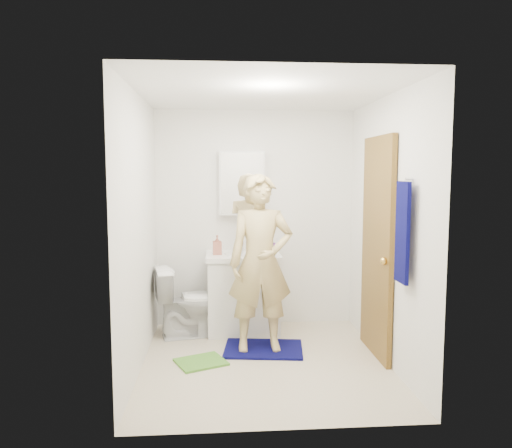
{
  "coord_description": "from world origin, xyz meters",
  "views": [
    {
      "loc": [
        -0.41,
        -4.35,
        1.72
      ],
      "look_at": [
        -0.06,
        0.25,
        1.24
      ],
      "focal_mm": 35.0,
      "sensor_mm": 36.0,
      "label": 1
    }
  ],
  "objects_px": {
    "soap_dispenser": "(217,245)",
    "man": "(261,263)",
    "toothbrush_cup": "(270,248)",
    "toilet": "(191,301)",
    "vanity_cabinet": "(243,295)",
    "towel": "(403,232)",
    "medicine_cabinet": "(242,183)"
  },
  "relations": [
    {
      "from": "toilet",
      "to": "man",
      "type": "distance_m",
      "value": 0.98
    },
    {
      "from": "toilet",
      "to": "vanity_cabinet",
      "type": "bearing_deg",
      "value": -90.04
    },
    {
      "from": "towel",
      "to": "toothbrush_cup",
      "type": "distance_m",
      "value": 1.83
    },
    {
      "from": "towel",
      "to": "man",
      "type": "xyz_separation_m",
      "value": [
        -1.04,
        0.87,
        -0.39
      ]
    },
    {
      "from": "soap_dispenser",
      "to": "medicine_cabinet",
      "type": "bearing_deg",
      "value": 41.89
    },
    {
      "from": "vanity_cabinet",
      "to": "medicine_cabinet",
      "type": "height_order",
      "value": "medicine_cabinet"
    },
    {
      "from": "toilet",
      "to": "man",
      "type": "height_order",
      "value": "man"
    },
    {
      "from": "towel",
      "to": "man",
      "type": "distance_m",
      "value": 1.41
    },
    {
      "from": "towel",
      "to": "toilet",
      "type": "xyz_separation_m",
      "value": [
        -1.73,
        1.37,
        -0.88
      ]
    },
    {
      "from": "soap_dispenser",
      "to": "man",
      "type": "relative_size",
      "value": 0.12
    },
    {
      "from": "toothbrush_cup",
      "to": "toilet",
      "type": "bearing_deg",
      "value": -167.14
    },
    {
      "from": "toilet",
      "to": "soap_dispenser",
      "type": "height_order",
      "value": "soap_dispenser"
    },
    {
      "from": "soap_dispenser",
      "to": "towel",
      "type": "bearing_deg",
      "value": -45.14
    },
    {
      "from": "toilet",
      "to": "man",
      "type": "relative_size",
      "value": 0.44
    },
    {
      "from": "medicine_cabinet",
      "to": "vanity_cabinet",
      "type": "bearing_deg",
      "value": -90.0
    },
    {
      "from": "toothbrush_cup",
      "to": "man",
      "type": "height_order",
      "value": "man"
    },
    {
      "from": "medicine_cabinet",
      "to": "toilet",
      "type": "height_order",
      "value": "medicine_cabinet"
    },
    {
      "from": "towel",
      "to": "toilet",
      "type": "height_order",
      "value": "towel"
    },
    {
      "from": "man",
      "to": "toilet",
      "type": "bearing_deg",
      "value": 141.97
    },
    {
      "from": "medicine_cabinet",
      "to": "towel",
      "type": "relative_size",
      "value": 0.87
    },
    {
      "from": "toilet",
      "to": "toothbrush_cup",
      "type": "relative_size",
      "value": 5.73
    },
    {
      "from": "medicine_cabinet",
      "to": "toothbrush_cup",
      "type": "height_order",
      "value": "medicine_cabinet"
    },
    {
      "from": "vanity_cabinet",
      "to": "toothbrush_cup",
      "type": "height_order",
      "value": "toothbrush_cup"
    },
    {
      "from": "toothbrush_cup",
      "to": "soap_dispenser",
      "type": "bearing_deg",
      "value": -169.98
    },
    {
      "from": "medicine_cabinet",
      "to": "toothbrush_cup",
      "type": "bearing_deg",
      "value": -25.89
    },
    {
      "from": "medicine_cabinet",
      "to": "man",
      "type": "height_order",
      "value": "medicine_cabinet"
    },
    {
      "from": "towel",
      "to": "toothbrush_cup",
      "type": "xyz_separation_m",
      "value": [
        -0.88,
        1.56,
        -0.35
      ]
    },
    {
      "from": "toilet",
      "to": "soap_dispenser",
      "type": "bearing_deg",
      "value": -83.23
    },
    {
      "from": "vanity_cabinet",
      "to": "man",
      "type": "height_order",
      "value": "man"
    },
    {
      "from": "vanity_cabinet",
      "to": "soap_dispenser",
      "type": "relative_size",
      "value": 3.85
    },
    {
      "from": "medicine_cabinet",
      "to": "towel",
      "type": "distance_m",
      "value": 2.11
    },
    {
      "from": "soap_dispenser",
      "to": "man",
      "type": "xyz_separation_m",
      "value": [
        0.41,
        -0.59,
        -0.09
      ]
    }
  ]
}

